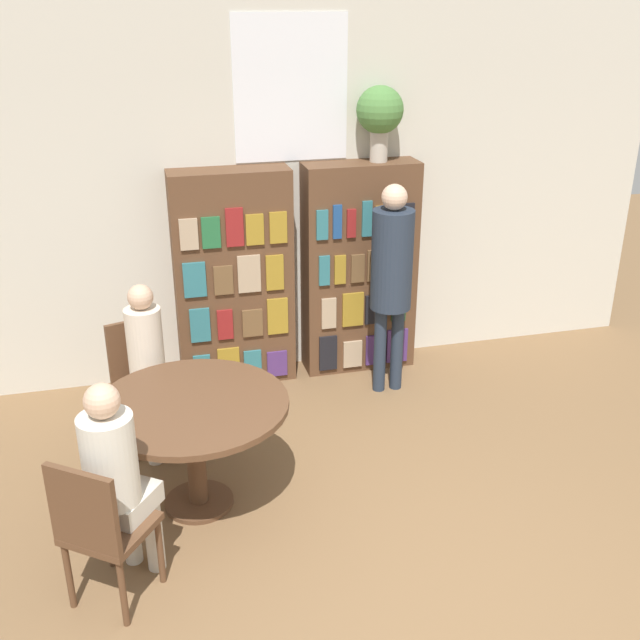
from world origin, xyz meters
The scene contains 10 objects.
wall_back centered at (0.00, 3.36, 1.51)m, with size 6.40×0.07×3.00m.
bookshelf_left centered at (-0.53, 3.16, 0.89)m, with size 0.95×0.34×1.79m.
bookshelf_right centered at (0.53, 3.16, 0.89)m, with size 0.95×0.34×1.79m.
flower_vase centered at (0.68, 3.17, 2.17)m, with size 0.37×0.37×0.59m.
reading_table centered at (-1.04, 1.49, 0.62)m, with size 1.18×1.18×0.75m.
chair_near_camera centered at (-1.60, 0.74, 0.51)m, with size 0.56×0.56×0.91m.
chair_left_side centered at (-1.32, 2.38, 0.51)m, with size 0.50×0.50×0.91m.
seated_reader_left centered at (-1.27, 2.20, 0.71)m, with size 0.33×0.39×1.25m.
seated_reader_right centered at (-1.49, 0.89, 0.73)m, with size 0.42×0.43×1.26m.
librarian_standing centered at (0.64, 2.66, 1.06)m, with size 0.33×0.60×1.72m.
Camera 1 is at (-1.28, -2.53, 2.99)m, focal length 42.00 mm.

